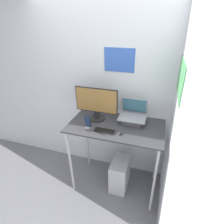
% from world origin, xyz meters
% --- Properties ---
extents(ground_plane, '(12.00, 12.00, 0.00)m').
position_xyz_m(ground_plane, '(0.00, 0.00, 0.00)').
color(ground_plane, slate).
extents(wall_back, '(6.00, 0.06, 2.60)m').
position_xyz_m(wall_back, '(-0.00, 0.73, 1.30)').
color(wall_back, silver).
rests_on(wall_back, ground_plane).
extents(wall_side_right, '(0.06, 6.00, 2.60)m').
position_xyz_m(wall_side_right, '(0.68, 0.00, 1.30)').
color(wall_side_right, silver).
rests_on(wall_side_right, ground_plane).
extents(desk, '(1.20, 0.65, 1.05)m').
position_xyz_m(desk, '(0.00, 0.32, 0.93)').
color(desk, '#333338').
rests_on(desk, ground_plane).
extents(laptop, '(0.34, 0.27, 0.30)m').
position_xyz_m(laptop, '(0.18, 0.45, 1.13)').
color(laptop, '#4C4C51').
rests_on(laptop, desk).
extents(monitor, '(0.56, 0.21, 0.43)m').
position_xyz_m(monitor, '(-0.29, 0.41, 1.26)').
color(monitor, black).
rests_on(monitor, desk).
extents(keyboard, '(0.26, 0.09, 0.02)m').
position_xyz_m(keyboard, '(-0.09, 0.15, 1.06)').
color(keyboard, black).
rests_on(keyboard, desk).
extents(mouse, '(0.04, 0.06, 0.03)m').
position_xyz_m(mouse, '(0.10, 0.15, 1.07)').
color(mouse, '#262626').
rests_on(mouse, desk).
extents(cell_phone, '(0.07, 0.07, 0.18)m').
position_xyz_m(cell_phone, '(-0.30, 0.14, 1.11)').
color(cell_phone, '#4C4C51').
rests_on(cell_phone, desk).
extents(computer_tower, '(0.24, 0.39, 0.47)m').
position_xyz_m(computer_tower, '(0.07, 0.31, 0.24)').
color(computer_tower, silver).
rests_on(computer_tower, ground_plane).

